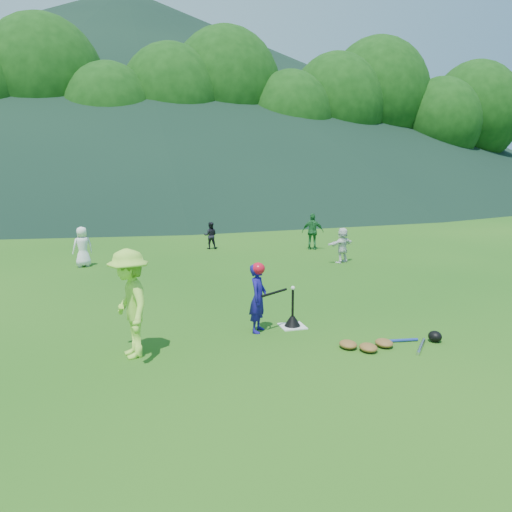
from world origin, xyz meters
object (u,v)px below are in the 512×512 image
(home_plate, at_px, (292,326))
(batter_child, at_px, (258,298))
(fielder_b, at_px, (210,235))
(adult_coach, at_px, (130,304))
(fielder_c, at_px, (313,232))
(fielder_a, at_px, (82,247))
(batting_tee, at_px, (292,320))
(fielder_d, at_px, (342,245))
(equipment_pile, at_px, (385,343))

(home_plate, bearing_deg, batter_child, -172.88)
(home_plate, bearing_deg, fielder_b, 88.90)
(fielder_b, bearing_deg, batter_child, 97.78)
(adult_coach, bearing_deg, fielder_c, 131.55)
(fielder_a, bearing_deg, batting_tee, 101.53)
(fielder_a, height_order, fielder_d, fielder_a)
(fielder_c, relative_size, fielder_d, 1.19)
(home_plate, bearing_deg, equipment_pile, -51.76)
(fielder_c, bearing_deg, fielder_d, 111.76)
(adult_coach, height_order, fielder_a, adult_coach)
(batter_child, relative_size, equipment_pile, 0.69)
(fielder_a, distance_m, equipment_pile, 9.87)
(adult_coach, bearing_deg, batting_tee, 91.78)
(fielder_a, relative_size, equipment_pile, 0.66)
(home_plate, height_order, fielder_c, fielder_c)
(home_plate, relative_size, fielder_d, 0.41)
(batter_child, height_order, adult_coach, adult_coach)
(fielder_b, bearing_deg, equipment_pile, 108.08)
(home_plate, relative_size, fielder_a, 0.38)
(fielder_a, distance_m, fielder_b, 4.77)
(equipment_pile, bearing_deg, adult_coach, 169.98)
(home_plate, height_order, equipment_pile, equipment_pile)
(fielder_a, height_order, fielder_b, fielder_a)
(batter_child, height_order, fielder_a, batter_child)
(fielder_c, relative_size, equipment_pile, 0.72)
(fielder_c, bearing_deg, home_plate, 88.64)
(fielder_a, xyz_separation_m, fielder_c, (7.71, 1.06, 0.05))
(home_plate, height_order, fielder_a, fielder_a)
(batter_child, xyz_separation_m, fielder_a, (-3.37, 7.09, -0.02))
(home_plate, distance_m, batter_child, 0.92)
(fielder_c, distance_m, equipment_pile, 9.82)
(fielder_a, xyz_separation_m, fielder_b, (4.23, 2.20, -0.11))
(equipment_pile, bearing_deg, batting_tee, 128.24)
(home_plate, height_order, batter_child, batter_child)
(fielder_a, bearing_deg, adult_coach, 79.91)
(fielder_d, bearing_deg, adult_coach, 21.92)
(home_plate, xyz_separation_m, equipment_pile, (1.10, -1.40, 0.06))
(batter_child, relative_size, fielder_c, 0.95)
(home_plate, bearing_deg, fielder_c, 65.59)
(fielder_d, bearing_deg, home_plate, 35.16)
(fielder_c, xyz_separation_m, fielder_d, (-0.06, -2.55, -0.10))
(fielder_c, distance_m, batting_tee, 8.87)
(batter_child, bearing_deg, fielder_d, -4.77)
(batter_child, height_order, fielder_b, batter_child)
(batter_child, relative_size, fielder_b, 1.28)
(batter_child, xyz_separation_m, fielder_d, (4.29, 5.60, -0.07))
(batter_child, relative_size, fielder_a, 1.04)
(adult_coach, xyz_separation_m, fielder_b, (3.09, 9.89, -0.36))
(batting_tee, bearing_deg, batter_child, -172.88)
(fielder_b, bearing_deg, fielder_c, 175.00)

